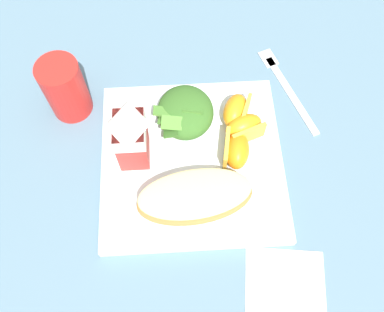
{
  "coord_description": "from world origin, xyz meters",
  "views": [
    {
      "loc": [
        -0.28,
        0.02,
        0.61
      ],
      "look_at": [
        0.0,
        0.0,
        0.03
      ],
      "focal_mm": 39.54,
      "sensor_mm": 36.0,
      "label": 1
    }
  ],
  "objects_px": {
    "green_salad_pile": "(185,112)",
    "paper_napkin": "(285,289)",
    "white_plate": "(192,161)",
    "drinking_red_cup": "(65,89)",
    "milk_carton": "(131,136)",
    "orange_wedge_middle": "(244,128)",
    "metal_fork": "(284,83)",
    "cheesy_pizza_bread": "(194,197)",
    "orange_wedge_rear": "(236,111)",
    "orange_wedge_front": "(236,149)"
  },
  "relations": [
    {
      "from": "orange_wedge_front",
      "to": "paper_napkin",
      "type": "xyz_separation_m",
      "value": [
        -0.2,
        -0.05,
        -0.03
      ]
    },
    {
      "from": "cheesy_pizza_bread",
      "to": "orange_wedge_front",
      "type": "height_order",
      "value": "orange_wedge_front"
    },
    {
      "from": "orange_wedge_front",
      "to": "orange_wedge_middle",
      "type": "height_order",
      "value": "same"
    },
    {
      "from": "metal_fork",
      "to": "orange_wedge_front",
      "type": "bearing_deg",
      "value": 143.53
    },
    {
      "from": "milk_carton",
      "to": "orange_wedge_rear",
      "type": "bearing_deg",
      "value": -70.76
    },
    {
      "from": "green_salad_pile",
      "to": "milk_carton",
      "type": "xyz_separation_m",
      "value": [
        -0.06,
        0.08,
        0.04
      ]
    },
    {
      "from": "white_plate",
      "to": "metal_fork",
      "type": "relative_size",
      "value": 1.53
    },
    {
      "from": "green_salad_pile",
      "to": "paper_napkin",
      "type": "relative_size",
      "value": 0.91
    },
    {
      "from": "green_salad_pile",
      "to": "drinking_red_cup",
      "type": "bearing_deg",
      "value": 76.73
    },
    {
      "from": "orange_wedge_rear",
      "to": "milk_carton",
      "type": "bearing_deg",
      "value": 109.24
    },
    {
      "from": "orange_wedge_middle",
      "to": "metal_fork",
      "type": "height_order",
      "value": "orange_wedge_middle"
    },
    {
      "from": "cheesy_pizza_bread",
      "to": "orange_wedge_middle",
      "type": "relative_size",
      "value": 2.58
    },
    {
      "from": "cheesy_pizza_bread",
      "to": "orange_wedge_front",
      "type": "xyz_separation_m",
      "value": [
        0.07,
        -0.07,
        0.0
      ]
    },
    {
      "from": "green_salad_pile",
      "to": "metal_fork",
      "type": "distance_m",
      "value": 0.19
    },
    {
      "from": "milk_carton",
      "to": "paper_napkin",
      "type": "distance_m",
      "value": 0.31
    },
    {
      "from": "paper_napkin",
      "to": "drinking_red_cup",
      "type": "distance_m",
      "value": 0.45
    },
    {
      "from": "cheesy_pizza_bread",
      "to": "paper_napkin",
      "type": "xyz_separation_m",
      "value": [
        -0.13,
        -0.12,
        -0.03
      ]
    },
    {
      "from": "cheesy_pizza_bread",
      "to": "green_salad_pile",
      "type": "height_order",
      "value": "green_salad_pile"
    },
    {
      "from": "orange_wedge_front",
      "to": "orange_wedge_rear",
      "type": "xyz_separation_m",
      "value": [
        0.07,
        -0.01,
        0.0
      ]
    },
    {
      "from": "green_salad_pile",
      "to": "orange_wedge_rear",
      "type": "bearing_deg",
      "value": -91.9
    },
    {
      "from": "drinking_red_cup",
      "to": "metal_fork",
      "type": "bearing_deg",
      "value": -86.11
    },
    {
      "from": "white_plate",
      "to": "drinking_red_cup",
      "type": "height_order",
      "value": "drinking_red_cup"
    },
    {
      "from": "orange_wedge_rear",
      "to": "orange_wedge_middle",
      "type": "bearing_deg",
      "value": -163.63
    },
    {
      "from": "orange_wedge_middle",
      "to": "orange_wedge_rear",
      "type": "relative_size",
      "value": 1.0
    },
    {
      "from": "white_plate",
      "to": "paper_napkin",
      "type": "distance_m",
      "value": 0.23
    },
    {
      "from": "metal_fork",
      "to": "drinking_red_cup",
      "type": "relative_size",
      "value": 1.73
    },
    {
      "from": "paper_napkin",
      "to": "cheesy_pizza_bread",
      "type": "bearing_deg",
      "value": 42.56
    },
    {
      "from": "white_plate",
      "to": "cheesy_pizza_bread",
      "type": "height_order",
      "value": "cheesy_pizza_bread"
    },
    {
      "from": "milk_carton",
      "to": "orange_wedge_rear",
      "type": "distance_m",
      "value": 0.18
    },
    {
      "from": "green_salad_pile",
      "to": "white_plate",
      "type": "bearing_deg",
      "value": -174.61
    },
    {
      "from": "cheesy_pizza_bread",
      "to": "orange_wedge_middle",
      "type": "xyz_separation_m",
      "value": [
        0.11,
        -0.09,
        0.0
      ]
    },
    {
      "from": "paper_napkin",
      "to": "white_plate",
      "type": "bearing_deg",
      "value": 30.5
    },
    {
      "from": "white_plate",
      "to": "paper_napkin",
      "type": "bearing_deg",
      "value": -149.5
    },
    {
      "from": "cheesy_pizza_bread",
      "to": "drinking_red_cup",
      "type": "bearing_deg",
      "value": 45.88
    },
    {
      "from": "green_salad_pile",
      "to": "orange_wedge_middle",
      "type": "height_order",
      "value": "green_salad_pile"
    },
    {
      "from": "white_plate",
      "to": "metal_fork",
      "type": "bearing_deg",
      "value": -50.06
    },
    {
      "from": "white_plate",
      "to": "cheesy_pizza_bread",
      "type": "xyz_separation_m",
      "value": [
        -0.07,
        0.0,
        0.03
      ]
    },
    {
      "from": "paper_napkin",
      "to": "drinking_red_cup",
      "type": "xyz_separation_m",
      "value": [
        0.32,
        0.31,
        0.05
      ]
    },
    {
      "from": "orange_wedge_rear",
      "to": "orange_wedge_front",
      "type": "bearing_deg",
      "value": 173.6
    },
    {
      "from": "green_salad_pile",
      "to": "orange_wedge_middle",
      "type": "xyz_separation_m",
      "value": [
        -0.03,
        -0.09,
        -0.0
      ]
    },
    {
      "from": "metal_fork",
      "to": "drinking_red_cup",
      "type": "xyz_separation_m",
      "value": [
        -0.02,
        0.36,
        0.05
      ]
    },
    {
      "from": "green_salad_pile",
      "to": "orange_wedge_middle",
      "type": "bearing_deg",
      "value": -110.44
    },
    {
      "from": "white_plate",
      "to": "drinking_red_cup",
      "type": "relative_size",
      "value": 2.65
    },
    {
      "from": "orange_wedge_rear",
      "to": "green_salad_pile",
      "type": "bearing_deg",
      "value": 88.1
    },
    {
      "from": "orange_wedge_middle",
      "to": "orange_wedge_rear",
      "type": "distance_m",
      "value": 0.03
    },
    {
      "from": "green_salad_pile",
      "to": "paper_napkin",
      "type": "height_order",
      "value": "green_salad_pile"
    },
    {
      "from": "metal_fork",
      "to": "paper_napkin",
      "type": "bearing_deg",
      "value": 171.44
    },
    {
      "from": "milk_carton",
      "to": "drinking_red_cup",
      "type": "bearing_deg",
      "value": 45.98
    },
    {
      "from": "white_plate",
      "to": "milk_carton",
      "type": "xyz_separation_m",
      "value": [
        0.01,
        0.09,
        0.07
      ]
    },
    {
      "from": "orange_wedge_middle",
      "to": "drinking_red_cup",
      "type": "relative_size",
      "value": 0.65
    }
  ]
}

